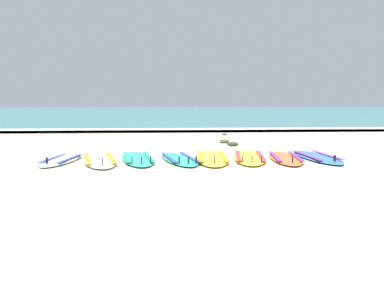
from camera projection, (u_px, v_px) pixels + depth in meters
ground_plane at (209, 158)px, 9.56m from camera, size 80.00×80.00×0.00m
sea at (168, 112)px, 46.84m from camera, size 80.00×60.00×0.10m
wave_foam_strip at (186, 130)px, 17.55m from camera, size 80.00×1.02×0.11m
surfboard_0 at (62, 160)px, 8.95m from camera, size 0.74×1.96×0.18m
surfboard_1 at (99, 160)px, 8.99m from camera, size 1.04×2.53×0.18m
surfboard_2 at (138, 159)px, 9.20m from camera, size 0.87×2.45×0.18m
surfboard_3 at (179, 159)px, 9.16m from camera, size 0.89×2.31×0.18m
surfboard_4 at (212, 158)px, 9.30m from camera, size 0.83×2.60×0.18m
surfboard_5 at (249, 157)px, 9.40m from camera, size 0.97×2.55×0.18m
surfboard_6 at (285, 158)px, 9.30m from camera, size 0.86×2.36×0.18m
surfboard_7 at (317, 157)px, 9.47m from camera, size 0.63×2.37×0.18m
seaweed_clump_near_shoreline at (233, 144)px, 12.09m from camera, size 0.30×0.24×0.10m
seaweed_clump_mid_sand at (224, 141)px, 12.91m from camera, size 0.28×0.23×0.10m
seaweed_clump_by_the_boards at (225, 134)px, 15.84m from camera, size 0.19×0.15×0.07m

